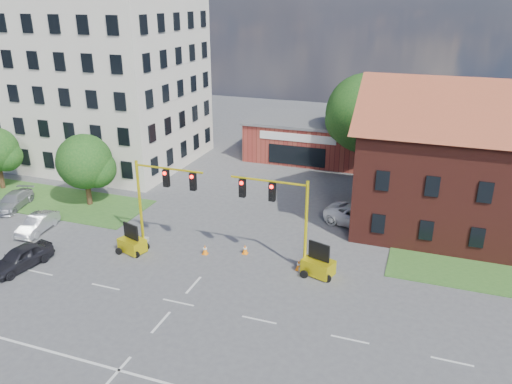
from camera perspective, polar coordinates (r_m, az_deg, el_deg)
ground at (r=30.09m, az=-8.87°, el=-12.36°), size 120.00×120.00×0.00m
grass_verge_nw at (r=48.37m, az=-24.44°, el=-0.56°), size 22.00×6.00×0.08m
grass_verge_ne at (r=35.32m, az=26.28°, el=-8.98°), size 14.00×4.00×0.08m
lane_markings at (r=28.00m, az=-11.85°, el=-15.49°), size 60.00×36.00×0.01m
office_block at (r=54.77m, az=-17.53°, el=13.94°), size 18.40×15.40×20.60m
brick_shop at (r=55.11m, az=5.80°, el=6.19°), size 12.40×8.40×4.30m
townhouse_row at (r=39.56m, az=26.79°, el=3.46°), size 21.00×11.00×11.50m
tree_large at (r=50.29m, az=12.84°, el=8.46°), size 8.14×7.75×9.85m
tree_nw_front at (r=43.60m, az=-18.68°, el=3.10°), size 4.80×4.57×6.16m
signal_mast_west at (r=34.85m, az=-10.95°, el=-0.30°), size 5.30×0.60×6.20m
signal_mast_east at (r=31.55m, az=2.88°, el=-2.29°), size 5.30×0.60×6.20m
trailer_west at (r=35.76m, az=-13.97°, el=-5.76°), size 2.08×1.69×2.04m
trailer_east at (r=32.26m, az=7.13°, el=-8.32°), size 2.20×1.80×2.17m
cone_a at (r=34.76m, az=-5.85°, el=-6.57°), size 0.40×0.40×0.70m
cone_b at (r=34.64m, az=-1.26°, el=-6.56°), size 0.40×0.40×0.70m
cone_c at (r=32.86m, az=4.91°, el=-8.32°), size 0.40×0.40×0.70m
cone_d at (r=33.02m, az=6.75°, el=-8.23°), size 0.40×0.40×0.70m
pickup_white at (r=39.23m, az=12.03°, el=-2.80°), size 6.24×4.00×1.60m
sedan_dark at (r=36.21m, az=-25.31°, el=-6.79°), size 2.46×4.55×1.47m
sedan_silver_front at (r=41.07m, az=-23.70°, el=-3.33°), size 1.86×4.07×1.29m
sedan_silver_rear at (r=46.41m, az=-25.99°, el=-0.92°), size 2.79×4.72×1.28m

